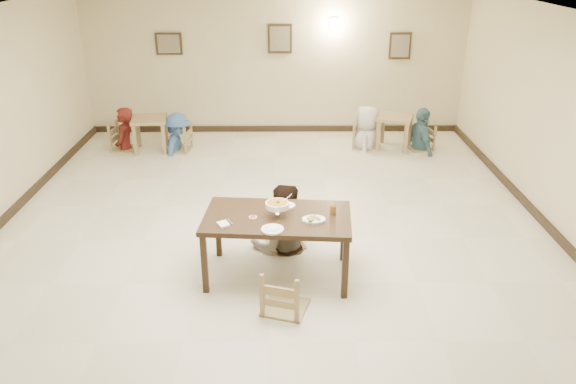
{
  "coord_description": "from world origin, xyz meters",
  "views": [
    {
      "loc": [
        0.16,
        -6.91,
        3.77
      ],
      "look_at": [
        0.22,
        -0.34,
        0.87
      ],
      "focal_mm": 35.0,
      "sensor_mm": 36.0,
      "label": 1
    }
  ],
  "objects_px": {
    "drink_glass": "(333,209)",
    "bg_chair_rl": "(367,122)",
    "curry_warmer": "(277,205)",
    "bg_table_right": "(395,122)",
    "chair_near": "(285,270)",
    "bg_diner_d": "(424,108)",
    "main_table": "(277,222)",
    "bg_diner_a": "(121,108)",
    "chair_far": "(285,210)",
    "bg_diner_c": "(368,106)",
    "bg_table_left": "(150,124)",
    "bg_chair_ll": "(123,125)",
    "bg_chair_lr": "(177,126)",
    "main_diner": "(282,185)",
    "bg_chair_rr": "(422,126)",
    "bg_diner_b": "(176,113)"
  },
  "relations": [
    {
      "from": "main_diner",
      "to": "bg_diner_c",
      "type": "height_order",
      "value": "main_diner"
    },
    {
      "from": "chair_near",
      "to": "bg_chair_rl",
      "type": "xyz_separation_m",
      "value": [
        1.68,
        5.53,
        0.03
      ]
    },
    {
      "from": "curry_warmer",
      "to": "bg_chair_lr",
      "type": "distance_m",
      "value": 5.1
    },
    {
      "from": "bg_table_right",
      "to": "bg_chair_rr",
      "type": "distance_m",
      "value": 0.54
    },
    {
      "from": "chair_far",
      "to": "drink_glass",
      "type": "bearing_deg",
      "value": -68.75
    },
    {
      "from": "bg_chair_rl",
      "to": "bg_diner_d",
      "type": "xyz_separation_m",
      "value": [
        1.07,
        -0.13,
        0.32
      ]
    },
    {
      "from": "main_table",
      "to": "bg_diner_c",
      "type": "bearing_deg",
      "value": 74.45
    },
    {
      "from": "main_diner",
      "to": "curry_warmer",
      "type": "distance_m",
      "value": 0.75
    },
    {
      "from": "drink_glass",
      "to": "bg_table_right",
      "type": "height_order",
      "value": "drink_glass"
    },
    {
      "from": "chair_far",
      "to": "bg_diner_c",
      "type": "xyz_separation_m",
      "value": [
        1.67,
        4.03,
        0.34
      ]
    },
    {
      "from": "bg_chair_rr",
      "to": "bg_table_left",
      "type": "bearing_deg",
      "value": -102.08
    },
    {
      "from": "curry_warmer",
      "to": "bg_diner_d",
      "type": "xyz_separation_m",
      "value": [
        2.83,
        4.71,
        -0.12
      ]
    },
    {
      "from": "bg_chair_rl",
      "to": "bg_chair_ll",
      "type": "bearing_deg",
      "value": 107.76
    },
    {
      "from": "curry_warmer",
      "to": "bg_table_left",
      "type": "bearing_deg",
      "value": 118.62
    },
    {
      "from": "bg_chair_lr",
      "to": "bg_diner_b",
      "type": "bearing_deg",
      "value": -170.77
    },
    {
      "from": "bg_table_left",
      "to": "bg_diner_a",
      "type": "height_order",
      "value": "bg_diner_a"
    },
    {
      "from": "chair_near",
      "to": "bg_chair_rl",
      "type": "height_order",
      "value": "bg_chair_rl"
    },
    {
      "from": "chair_near",
      "to": "bg_chair_rr",
      "type": "xyz_separation_m",
      "value": [
        2.75,
        5.41,
        -0.03
      ]
    },
    {
      "from": "bg_chair_rl",
      "to": "bg_diner_a",
      "type": "xyz_separation_m",
      "value": [
        -4.86,
        -0.1,
        0.33
      ]
    },
    {
      "from": "drink_glass",
      "to": "bg_chair_rl",
      "type": "bearing_deg",
      "value": 77.03
    },
    {
      "from": "bg_chair_rl",
      "to": "bg_chair_rr",
      "type": "bearing_deg",
      "value": -80.17
    },
    {
      "from": "bg_chair_ll",
      "to": "bg_chair_rl",
      "type": "distance_m",
      "value": 4.86
    },
    {
      "from": "bg_table_left",
      "to": "bg_diner_d",
      "type": "relative_size",
      "value": 0.44
    },
    {
      "from": "main_table",
      "to": "bg_diner_a",
      "type": "height_order",
      "value": "bg_diner_a"
    },
    {
      "from": "curry_warmer",
      "to": "bg_table_left",
      "type": "distance_m",
      "value": 5.35
    },
    {
      "from": "bg_chair_ll",
      "to": "drink_glass",
      "type": "bearing_deg",
      "value": -134.13
    },
    {
      "from": "curry_warmer",
      "to": "bg_table_left",
      "type": "height_order",
      "value": "curry_warmer"
    },
    {
      "from": "drink_glass",
      "to": "bg_chair_ll",
      "type": "relative_size",
      "value": 0.14
    },
    {
      "from": "drink_glass",
      "to": "bg_diner_c",
      "type": "xyz_separation_m",
      "value": [
        1.1,
        4.78,
        -0.04
      ]
    },
    {
      "from": "bg_chair_lr",
      "to": "bg_diner_d",
      "type": "distance_m",
      "value": 4.87
    },
    {
      "from": "drink_glass",
      "to": "bg_diner_c",
      "type": "relative_size",
      "value": 0.09
    },
    {
      "from": "bg_diner_c",
      "to": "bg_chair_lr",
      "type": "bearing_deg",
      "value": -72.96
    },
    {
      "from": "main_diner",
      "to": "bg_diner_b",
      "type": "relative_size",
      "value": 1.18
    },
    {
      "from": "bg_chair_rr",
      "to": "bg_diner_c",
      "type": "xyz_separation_m",
      "value": [
        -1.07,
        0.13,
        0.37
      ]
    },
    {
      "from": "chair_far",
      "to": "bg_chair_lr",
      "type": "xyz_separation_m",
      "value": [
        -2.11,
        3.85,
        -0.0
      ]
    },
    {
      "from": "bg_chair_rl",
      "to": "bg_diner_b",
      "type": "xyz_separation_m",
      "value": [
        -3.78,
        -0.18,
        0.24
      ]
    },
    {
      "from": "main_diner",
      "to": "bg_diner_a",
      "type": "xyz_separation_m",
      "value": [
        -3.15,
        3.99,
        -0.04
      ]
    },
    {
      "from": "chair_near",
      "to": "chair_far",
      "type": "bearing_deg",
      "value": -73.27
    },
    {
      "from": "curry_warmer",
      "to": "bg_diner_c",
      "type": "xyz_separation_m",
      "value": [
        1.76,
        4.84,
        -0.12
      ]
    },
    {
      "from": "bg_table_right",
      "to": "bg_diner_a",
      "type": "distance_m",
      "value": 5.4
    },
    {
      "from": "curry_warmer",
      "to": "bg_chair_rl",
      "type": "height_order",
      "value": "curry_warmer"
    },
    {
      "from": "drink_glass",
      "to": "bg_diner_b",
      "type": "height_order",
      "value": "bg_diner_b"
    },
    {
      "from": "main_diner",
      "to": "bg_diner_a",
      "type": "bearing_deg",
      "value": -61.36
    },
    {
      "from": "bg_table_left",
      "to": "bg_diner_b",
      "type": "distance_m",
      "value": 0.58
    },
    {
      "from": "bg_diner_d",
      "to": "bg_chair_rl",
      "type": "bearing_deg",
      "value": 70.99
    },
    {
      "from": "bg_table_right",
      "to": "chair_near",
      "type": "bearing_deg",
      "value": -112.02
    },
    {
      "from": "bg_chair_ll",
      "to": "bg_chair_rr",
      "type": "bearing_deg",
      "value": -83.13
    },
    {
      "from": "curry_warmer",
      "to": "bg_chair_rl",
      "type": "relative_size",
      "value": 0.3
    },
    {
      "from": "chair_near",
      "to": "bg_diner_a",
      "type": "xyz_separation_m",
      "value": [
        -3.18,
        5.43,
        0.36
      ]
    },
    {
      "from": "drink_glass",
      "to": "bg_chair_rr",
      "type": "height_order",
      "value": "drink_glass"
    }
  ]
}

